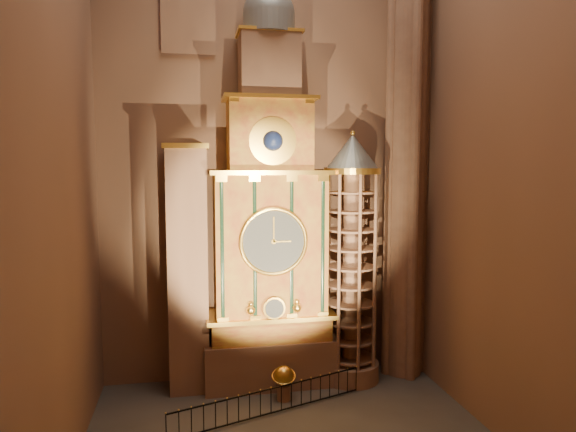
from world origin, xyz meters
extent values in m
plane|color=#8F634D|center=(0.00, 6.00, 11.00)|extent=(22.00, 0.00, 22.00)
plane|color=#8F634D|center=(-7.00, 0.00, 11.00)|extent=(0.00, 22.00, 22.00)
plane|color=#8F634D|center=(7.00, 0.00, 11.00)|extent=(0.00, 22.00, 22.00)
cube|color=#8C634C|center=(0.00, 5.00, 1.00)|extent=(5.60, 2.20, 2.00)
cube|color=maroon|center=(0.00, 5.00, 2.50)|extent=(5.00, 2.00, 1.00)
cube|color=#FFC74B|center=(0.00, 4.95, 3.05)|extent=(5.40, 2.30, 0.18)
cube|color=maroon|center=(0.00, 5.00, 6.00)|extent=(4.60, 2.00, 6.00)
cylinder|color=black|center=(-2.05, 4.14, 6.00)|extent=(0.32, 0.32, 5.60)
cylinder|color=black|center=(-0.75, 4.14, 6.00)|extent=(0.32, 0.32, 5.60)
cylinder|color=black|center=(0.75, 4.14, 6.00)|extent=(0.32, 0.32, 5.60)
cylinder|color=black|center=(2.05, 4.14, 6.00)|extent=(0.32, 0.32, 5.60)
cube|color=#FFC74B|center=(0.00, 4.95, 9.05)|extent=(5.00, 2.25, 0.18)
cylinder|color=#2D3033|center=(0.00, 3.99, 6.30)|extent=(2.60, 0.12, 2.60)
torus|color=#FFC74B|center=(0.00, 3.94, 6.30)|extent=(2.80, 0.16, 2.80)
cylinder|color=#FFC74B|center=(0.00, 3.84, 3.60)|extent=(0.90, 0.10, 0.90)
sphere|color=#FFC74B|center=(-0.95, 3.89, 3.55)|extent=(0.36, 0.36, 0.36)
sphere|color=#FFC74B|center=(0.95, 3.89, 3.55)|extent=(0.36, 0.36, 0.36)
cube|color=maroon|center=(0.00, 5.00, 10.50)|extent=(3.40, 1.80, 3.00)
sphere|color=#0D1441|center=(0.00, 4.09, 10.30)|extent=(0.80, 0.80, 0.80)
cube|color=#FFC74B|center=(0.00, 4.95, 12.05)|extent=(3.80, 2.00, 0.15)
cube|color=#8C634C|center=(0.00, 5.00, 13.30)|extent=(2.40, 1.60, 2.60)
sphere|color=slate|center=(0.00, 5.00, 15.40)|extent=(2.10, 2.10, 2.10)
cube|color=#8C634C|center=(-3.40, 5.00, 5.00)|extent=(1.60, 1.40, 10.00)
cube|color=#FFC74B|center=(-3.40, 4.58, 3.00)|extent=(1.35, 0.10, 2.10)
cube|color=#551D16|center=(-3.40, 4.52, 3.00)|extent=(1.05, 0.04, 1.75)
cube|color=#FFC74B|center=(-3.40, 4.58, 5.60)|extent=(1.35, 0.10, 2.10)
cube|color=#551D16|center=(-3.40, 4.52, 5.60)|extent=(1.05, 0.04, 1.75)
cube|color=#FFC74B|center=(-3.40, 4.58, 8.20)|extent=(1.35, 0.10, 2.10)
cube|color=#551D16|center=(-3.40, 4.52, 8.20)|extent=(1.05, 0.04, 1.75)
cube|color=#FFC74B|center=(-3.40, 5.00, 10.10)|extent=(1.80, 1.60, 0.20)
cylinder|color=#8C634C|center=(3.50, 4.70, 0.40)|extent=(2.50, 2.50, 0.80)
cylinder|color=#8C634C|center=(3.50, 4.70, 4.90)|extent=(0.70, 0.70, 8.20)
cylinder|color=#FFC74B|center=(3.50, 4.70, 9.10)|extent=(2.40, 2.40, 0.25)
cone|color=slate|center=(3.50, 4.70, 9.90)|extent=(2.30, 2.30, 1.50)
sphere|color=#FFC74B|center=(3.50, 4.70, 10.70)|extent=(0.20, 0.20, 0.20)
cylinder|color=#8C634C|center=(6.10, 5.00, 11.00)|extent=(1.60, 1.60, 22.00)
cylinder|color=#8C634C|center=(6.90, 5.00, 11.00)|extent=(0.44, 0.44, 22.00)
cylinder|color=#8C634C|center=(5.30, 5.00, 11.00)|extent=(0.44, 0.44, 22.00)
cylinder|color=#8C634C|center=(6.10, 5.80, 11.00)|extent=(0.44, 0.44, 22.00)
cylinder|color=#8C634C|center=(6.10, 4.20, 11.00)|extent=(0.44, 0.44, 22.00)
cylinder|color=#8C634C|center=(0.27, 3.25, 0.31)|extent=(0.53, 0.53, 0.61)
sphere|color=gold|center=(0.27, 3.25, 1.01)|extent=(0.79, 0.79, 0.79)
torus|color=gold|center=(0.27, 3.25, 1.01)|extent=(1.08, 1.03, 0.42)
cube|color=black|center=(-0.42, 2.10, 1.03)|extent=(7.57, 2.66, 0.04)
cube|color=black|center=(-0.42, 2.10, 0.09)|extent=(7.57, 2.66, 0.04)
camera|label=1|loc=(-3.32, -16.11, 9.29)|focal=32.00mm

